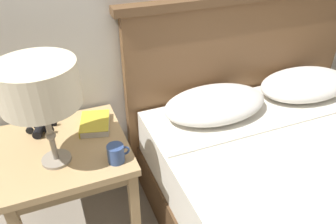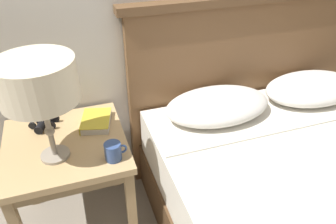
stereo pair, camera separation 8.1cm
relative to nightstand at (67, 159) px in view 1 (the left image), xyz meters
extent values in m
cube|color=tan|center=(0.00, 0.00, 0.06)|extent=(0.58, 0.58, 0.04)
cube|color=#917650|center=(0.00, 0.00, 0.02)|extent=(0.55, 0.55, 0.05)
cube|color=#A4865B|center=(0.25, -0.26, -0.24)|extent=(0.04, 0.04, 0.57)
cube|color=#A4865B|center=(-0.26, 0.26, -0.24)|extent=(0.04, 0.04, 0.57)
cube|color=#A4865B|center=(0.25, 0.26, -0.24)|extent=(0.04, 0.04, 0.57)
cube|color=white|center=(1.14, -0.08, 0.04)|extent=(1.38, 0.28, 0.01)
cube|color=brown|center=(1.14, 0.27, 0.03)|extent=(1.51, 0.06, 1.11)
ellipsoid|color=silver|center=(0.83, 0.03, 0.11)|extent=(0.60, 0.36, 0.15)
ellipsoid|color=silver|center=(1.46, 0.03, 0.11)|extent=(0.60, 0.36, 0.15)
cylinder|color=gray|center=(-0.04, -0.09, 0.09)|extent=(0.13, 0.13, 0.01)
cylinder|color=gray|center=(-0.04, -0.09, 0.24)|extent=(0.02, 0.02, 0.29)
sphere|color=gray|center=(-0.04, -0.09, 0.22)|extent=(0.04, 0.04, 0.04)
cylinder|color=beige|center=(-0.04, -0.09, 0.47)|extent=(0.32, 0.32, 0.18)
cube|color=silver|center=(0.17, 0.10, 0.10)|extent=(0.18, 0.22, 0.03)
cube|color=gold|center=(0.17, 0.10, 0.12)|extent=(0.19, 0.23, 0.00)
cube|color=gold|center=(0.10, 0.12, 0.10)|extent=(0.05, 0.19, 0.04)
cylinder|color=black|center=(-0.10, 0.15, 0.10)|extent=(0.07, 0.10, 0.04)
cylinder|color=black|center=(-0.05, 0.13, 0.10)|extent=(0.05, 0.03, 0.05)
cylinder|color=black|center=(-0.14, 0.16, 0.10)|extent=(0.04, 0.02, 0.04)
cylinder|color=black|center=(-0.08, 0.21, 0.10)|extent=(0.07, 0.10, 0.04)
cylinder|color=black|center=(-0.03, 0.19, 0.10)|extent=(0.05, 0.03, 0.05)
cylinder|color=black|center=(-0.12, 0.22, 0.10)|extent=(0.04, 0.02, 0.04)
cube|color=black|center=(-0.09, 0.18, 0.11)|extent=(0.07, 0.05, 0.01)
cylinder|color=black|center=(-0.09, 0.18, 0.12)|extent=(0.02, 0.02, 0.02)
cylinder|color=#334C84|center=(0.21, -0.19, 0.12)|extent=(0.08, 0.08, 0.08)
torus|color=#334C84|center=(0.25, -0.19, 0.13)|extent=(0.05, 0.01, 0.05)
camera|label=1|loc=(0.01, -1.31, 1.07)|focal=35.00mm
camera|label=2|loc=(0.08, -1.34, 1.07)|focal=35.00mm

